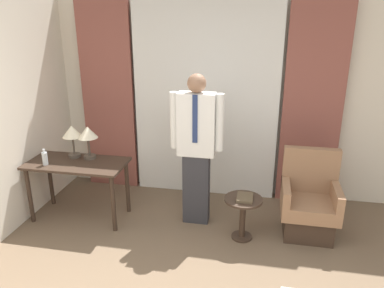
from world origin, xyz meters
name	(u,v)px	position (x,y,z in m)	size (l,w,h in m)	color
wall_back	(207,96)	(0.00, 2.95, 1.35)	(10.00, 0.06, 2.70)	silver
curtain_sheer_center	(205,102)	(0.00, 2.82, 1.29)	(1.89, 0.06, 2.58)	white
curtain_drape_left	(108,98)	(-1.35, 2.82, 1.29)	(0.73, 0.06, 2.58)	brown
curtain_drape_right	(312,107)	(1.35, 2.82, 1.29)	(0.73, 0.06, 2.58)	brown
desk	(77,171)	(-1.38, 1.85, 0.62)	(1.17, 0.58, 0.73)	#38281E
table_lamp_left	(72,134)	(-1.48, 2.00, 1.02)	(0.23, 0.23, 0.40)	#4C4238
table_lamp_right	(88,135)	(-1.28, 2.00, 1.02)	(0.23, 0.23, 0.40)	#4C4238
bottle_near_edge	(45,158)	(-1.70, 1.71, 0.81)	(0.06, 0.06, 0.19)	silver
person	(196,145)	(0.03, 2.02, 0.98)	(0.61, 0.21, 1.79)	#2D2D33
armchair	(309,205)	(1.33, 2.01, 0.35)	(0.62, 0.56, 0.97)	#38281E
side_table	(243,211)	(0.60, 1.76, 0.34)	(0.42, 0.42, 0.49)	#38281E
book	(245,198)	(0.62, 1.75, 0.51)	(0.17, 0.23, 0.03)	brown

